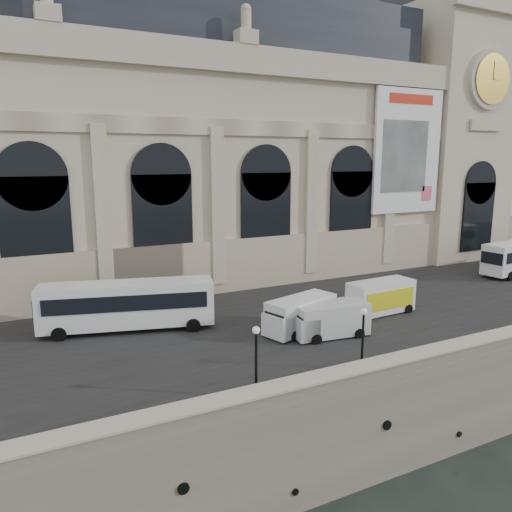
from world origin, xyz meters
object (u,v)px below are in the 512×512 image
Objects in this scene: van_c at (298,316)px; lamp_right at (363,340)px; lamp_left at (256,363)px; bus_left at (127,304)px; van_b at (327,321)px; box_truck at (377,298)px.

lamp_right reaches higher than van_c.
lamp_left is (-7.16, -7.45, 0.66)m from van_c.
bus_left is 14.33m from van_b.
box_truck is 11.22m from lamp_right.
van_b is 1.47× the size of lamp_right.
bus_left is 16.95m from lamp_right.
van_b is (12.06, -7.69, -0.80)m from bus_left.
van_b is 5.65m from lamp_right.
van_c is 7.19m from lamp_right.
bus_left is at bearing 147.48° from van_b.
lamp_left is at bearing -133.87° from van_c.
bus_left is 2.23× the size of van_b.
lamp_right is at bearing -134.95° from box_truck.
van_c is at bearing -174.48° from box_truck.
van_c is at bearing 46.13° from lamp_left.
bus_left is 13.88m from lamp_left.
lamp_left is (-15.09, -8.21, 0.60)m from box_truck.
bus_left reaches higher than box_truck.
bus_left is at bearing 129.22° from lamp_right.
lamp_left reaches higher than box_truck.
box_truck is at bearing -15.59° from bus_left.
van_c reaches higher than van_b.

